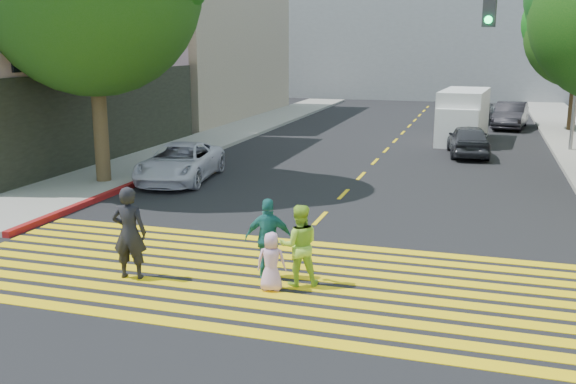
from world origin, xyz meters
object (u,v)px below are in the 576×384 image
at_px(pedestrian_woman, 299,245).
at_px(white_van, 463,118).
at_px(pedestrian_man, 129,233).
at_px(white_sedan, 180,162).
at_px(silver_car, 475,109).
at_px(pedestrian_extra, 269,239).
at_px(dark_car_near, 468,140).
at_px(pedestrian_child, 271,262).
at_px(dark_car_parked, 511,115).

relative_size(pedestrian_woman, white_van, 0.30).
bearing_deg(pedestrian_man, white_sedan, -79.71).
height_order(silver_car, white_van, white_van).
distance_m(pedestrian_extra, dark_car_near, 16.58).
bearing_deg(white_sedan, pedestrian_man, -77.31).
bearing_deg(pedestrian_extra, pedestrian_child, 98.88).
bearing_deg(pedestrian_woman, pedestrian_extra, -36.31).
height_order(pedestrian_woman, white_sedan, pedestrian_woman).
relative_size(pedestrian_extra, dark_car_near, 0.42).
bearing_deg(white_van, silver_car, 91.88).
bearing_deg(white_sedan, silver_car, 58.55).
xyz_separation_m(pedestrian_woman, dark_car_near, (2.72, 16.42, -0.14)).
height_order(pedestrian_man, pedestrian_woman, pedestrian_man).
distance_m(pedestrian_woman, dark_car_near, 16.64).
distance_m(dark_car_near, dark_car_parked, 10.32).
relative_size(white_sedan, silver_car, 0.93).
relative_size(dark_car_parked, white_van, 0.82).
xyz_separation_m(dark_car_near, dark_car_parked, (1.99, 10.13, 0.06)).
bearing_deg(pedestrian_extra, pedestrian_woman, 151.13).
height_order(pedestrian_woman, silver_car, pedestrian_woman).
distance_m(pedestrian_man, pedestrian_woman, 3.40).
xyz_separation_m(pedestrian_man, dark_car_near, (6.06, 17.05, -0.28)).
bearing_deg(pedestrian_extra, dark_car_near, -115.43).
distance_m(pedestrian_man, dark_car_parked, 28.34).
relative_size(pedestrian_extra, silver_car, 0.33).
relative_size(dark_car_near, silver_car, 0.79).
distance_m(pedestrian_woman, pedestrian_extra, 0.71).
relative_size(dark_car_near, white_van, 0.72).
xyz_separation_m(pedestrian_extra, silver_car, (3.43, 29.27, -0.11)).
bearing_deg(dark_car_parked, white_van, -103.66).
xyz_separation_m(pedestrian_woman, white_van, (2.31, 20.41, 0.37)).
bearing_deg(white_sedan, pedestrian_woman, -58.86).
xyz_separation_m(pedestrian_child, pedestrian_extra, (-0.26, 0.63, 0.24)).
bearing_deg(pedestrian_woman, white_sedan, -72.29).
bearing_deg(dark_car_near, pedestrian_woman, 73.77).
bearing_deg(pedestrian_man, silver_car, -111.43).
relative_size(pedestrian_man, pedestrian_extra, 1.15).
height_order(pedestrian_child, dark_car_parked, dark_car_parked).
height_order(pedestrian_man, pedestrian_extra, pedestrian_man).
relative_size(pedestrian_woman, silver_car, 0.33).
bearing_deg(pedestrian_extra, white_van, -112.01).
xyz_separation_m(pedestrian_man, dark_car_parked, (8.05, 27.18, -0.22)).
bearing_deg(white_sedan, dark_car_parked, 50.62).
height_order(pedestrian_man, silver_car, pedestrian_man).
xyz_separation_m(pedestrian_man, pedestrian_woman, (3.34, 0.63, -0.14)).
bearing_deg(pedestrian_child, white_van, -105.95).
height_order(dark_car_near, white_van, white_van).
relative_size(pedestrian_extra, white_sedan, 0.36).
bearing_deg(silver_car, pedestrian_child, 90.21).
relative_size(white_sedan, dark_car_near, 1.18).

